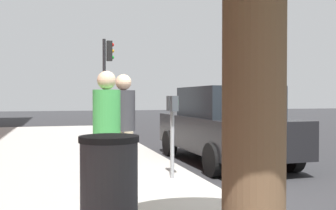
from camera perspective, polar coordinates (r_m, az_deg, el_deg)
name	(u,v)px	position (r m, az deg, el deg)	size (l,w,h in m)	color
ground_plane	(224,200)	(6.05, 8.13, -13.59)	(80.00, 80.00, 0.00)	#2B2B2D
parking_meter	(172,119)	(6.67, 0.64, -2.04)	(0.36, 0.12, 1.41)	gray
pedestrian_at_meter	(123,118)	(6.42, -6.53, -1.97)	(0.52, 0.38, 1.76)	tan
pedestrian_bystander	(107,123)	(5.45, -8.96, -2.63)	(0.42, 0.42, 1.75)	tan
parked_sedan_near	(224,125)	(9.15, 8.26, -2.89)	(4.43, 2.04, 1.77)	black
traffic_signal	(107,70)	(15.07, -8.93, 5.08)	(0.24, 0.44, 3.60)	black
trash_bin	(109,187)	(3.93, -8.60, -11.77)	(0.59, 0.59, 1.01)	#2D2D33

